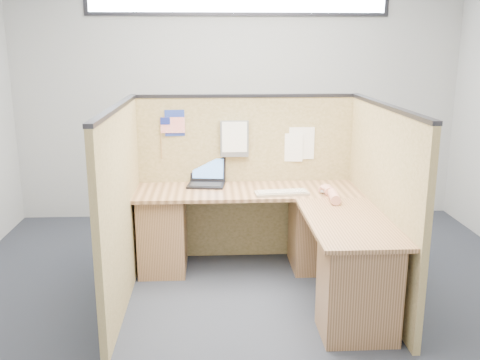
{
  "coord_description": "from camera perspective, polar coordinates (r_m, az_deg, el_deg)",
  "views": [
    {
      "loc": [
        -0.31,
        -3.81,
        1.96
      ],
      "look_at": [
        -0.08,
        0.5,
        0.86
      ],
      "focal_mm": 40.0,
      "sensor_mm": 36.0,
      "label": 1
    }
  ],
  "objects": [
    {
      "name": "wall_front",
      "position": [
        1.69,
        7.74,
        -5.25
      ],
      "size": [
        5.0,
        0.0,
        5.0
      ],
      "primitive_type": "plane",
      "rotation": [
        -1.57,
        0.0,
        0.0
      ],
      "color": "#A4A7A9",
      "rests_on": "floor"
    },
    {
      "name": "hand_forearm",
      "position": [
        4.45,
        9.73,
        -1.44
      ],
      "size": [
        0.12,
        0.42,
        0.09
      ],
      "color": "tan",
      "rests_on": "l_desk"
    },
    {
      "name": "american_flag",
      "position": [
        4.83,
        -7.5,
        5.65
      ],
      "size": [
        0.22,
        0.01,
        0.38
      ],
      "color": "olive",
      "rests_on": "cubicle_partitions"
    },
    {
      "name": "keyboard",
      "position": [
        4.53,
        4.48,
        -1.37
      ],
      "size": [
        0.46,
        0.19,
        0.03
      ],
      "rotation": [
        0.0,
        0.0,
        0.09
      ],
      "color": "gray",
      "rests_on": "l_desk"
    },
    {
      "name": "wall_back",
      "position": [
        6.09,
        -0.19,
        8.98
      ],
      "size": [
        5.0,
        0.0,
        5.0
      ],
      "primitive_type": "plane",
      "rotation": [
        1.57,
        0.0,
        0.0
      ],
      "color": "#A4A7A9",
      "rests_on": "floor"
    },
    {
      "name": "cubicle_partitions",
      "position": [
        4.41,
        1.04,
        -1.42
      ],
      "size": [
        2.06,
        1.83,
        1.53
      ],
      "color": "olive",
      "rests_on": "floor"
    },
    {
      "name": "file_holder",
      "position": [
        4.83,
        -0.6,
        4.44
      ],
      "size": [
        0.25,
        0.05,
        0.32
      ],
      "color": "slate",
      "rests_on": "cubicle_partitions"
    },
    {
      "name": "l_desk",
      "position": [
        4.41,
        3.55,
        -6.57
      ],
      "size": [
        1.95,
        1.75,
        0.73
      ],
      "color": "brown",
      "rests_on": "floor"
    },
    {
      "name": "blue_poster",
      "position": [
        4.84,
        -6.98,
        6.05
      ],
      "size": [
        0.18,
        0.02,
        0.24
      ],
      "primitive_type": "cube",
      "rotation": [
        0.0,
        0.0,
        0.07
      ],
      "color": "navy",
      "rests_on": "cubicle_partitions"
    },
    {
      "name": "mouse",
      "position": [
        4.6,
        9.17,
        -1.13
      ],
      "size": [
        0.13,
        0.09,
        0.05
      ],
      "primitive_type": "ellipsoid",
      "rotation": [
        0.0,
        0.0,
        0.11
      ],
      "color": "#B7B7BB",
      "rests_on": "l_desk"
    },
    {
      "name": "laptop",
      "position": [
        4.84,
        -3.65,
        0.21
      ],
      "size": [
        0.35,
        0.35,
        0.23
      ],
      "rotation": [
        0.0,
        0.0,
        -0.13
      ],
      "color": "black",
      "rests_on": "l_desk"
    },
    {
      "name": "paper_left",
      "position": [
        4.92,
        5.52,
        3.47
      ],
      "size": [
        0.2,
        0.03,
        0.26
      ],
      "primitive_type": "cube",
      "rotation": [
        0.0,
        0.0,
        -0.13
      ],
      "color": "white",
      "rests_on": "cubicle_partitions"
    },
    {
      "name": "floor",
      "position": [
        4.3,
        1.41,
        -12.89
      ],
      "size": [
        5.0,
        5.0,
        0.0
      ],
      "primitive_type": "plane",
      "color": "#21252F",
      "rests_on": "ground"
    },
    {
      "name": "paper_right",
      "position": [
        4.93,
        6.59,
        3.91
      ],
      "size": [
        0.23,
        0.01,
        0.3
      ],
      "primitive_type": "cube",
      "rotation": [
        0.0,
        0.0,
        -0.01
      ],
      "color": "white",
      "rests_on": "cubicle_partitions"
    }
  ]
}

